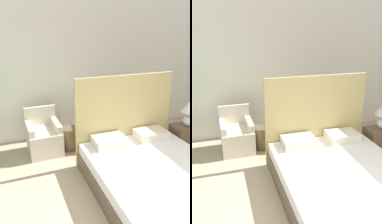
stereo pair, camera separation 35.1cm
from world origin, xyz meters
TOP-DOWN VIEW (x-y plane):
  - wall_back at (0.00, 3.71)m, footprint 10.00×0.06m
  - bed at (0.32, 1.32)m, footprint 1.80×2.21m
  - armchair_near_window_left at (-1.00, 3.06)m, footprint 0.62×0.70m
  - armchair_near_window_right at (-0.01, 3.06)m, footprint 0.69×0.75m
  - nightstand at (1.52, 2.12)m, footprint 0.50×0.37m
  - table_lamp at (1.54, 2.10)m, footprint 0.33×0.33m
  - side_table at (-0.51, 2.99)m, footprint 0.33×0.33m

SIDE VIEW (x-z plane):
  - side_table at x=-0.51m, z-range 0.00..0.45m
  - nightstand at x=1.52m, z-range 0.00..0.55m
  - armchair_near_window_left at x=-1.00m, z-range -0.14..0.69m
  - armchair_near_window_right at x=-0.01m, z-range -0.14..0.69m
  - bed at x=0.32m, z-range -0.49..1.07m
  - table_lamp at x=1.54m, z-range 0.62..1.11m
  - wall_back at x=0.00m, z-range 0.00..2.90m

